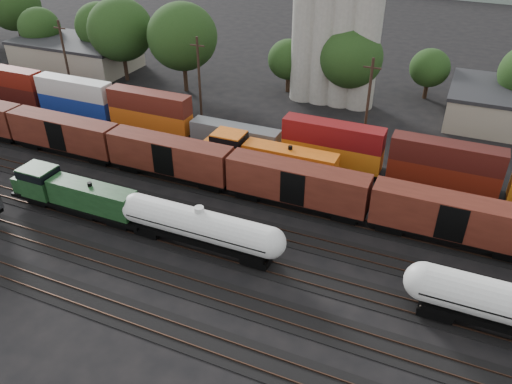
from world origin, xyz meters
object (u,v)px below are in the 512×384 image
at_px(orange_locomotive, 265,157).
at_px(grain_silo, 334,30).
at_px(tank_car_a, 200,226).
at_px(green_locomotive, 71,193).

relative_size(orange_locomotive, grain_silo, 0.63).
relative_size(tank_car_a, grain_silo, 0.58).
distance_m(green_locomotive, tank_car_a, 15.27).
bearing_deg(green_locomotive, tank_car_a, 0.00).
bearing_deg(tank_car_a, orange_locomotive, 89.07).
height_order(tank_car_a, grain_silo, grain_silo).
bearing_deg(grain_silo, orange_locomotive, -90.55).
height_order(green_locomotive, tank_car_a, tank_car_a).
relative_size(green_locomotive, orange_locomotive, 0.89).
bearing_deg(orange_locomotive, grain_silo, 89.45).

